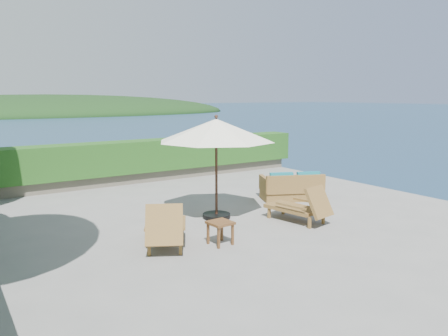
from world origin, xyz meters
TOP-DOWN VIEW (x-y plane):
  - ground at (0.00, 0.00)m, footprint 12.00×12.00m
  - foundation at (0.00, 0.00)m, footprint 12.00×12.00m
  - offshore_island at (25.00, 140.00)m, footprint 126.00×57.60m
  - planter_wall_far at (0.00, 5.60)m, footprint 12.00×0.60m
  - hedge_far at (0.00, 5.60)m, footprint 12.40×0.90m
  - patio_umbrella at (-0.07, 0.55)m, footprint 2.81×2.81m
  - lounge_left at (-1.90, -0.58)m, footprint 1.33×1.70m
  - lounge_right at (1.31, -0.77)m, footprint 0.88×1.59m
  - side_table at (-0.99, -1.03)m, footprint 0.45×0.45m
  - wicker_loveseat at (2.60, 0.95)m, footprint 1.81×1.41m

SIDE VIEW (x-z plane):
  - offshore_island at x=25.00m, z-range -9.30..3.30m
  - foundation at x=0.00m, z-range -3.05..-0.05m
  - ground at x=0.00m, z-range 0.00..0.00m
  - planter_wall_far at x=0.00m, z-range 0.00..0.36m
  - wicker_loveseat at x=2.60m, z-range -0.09..0.71m
  - lounge_right at x=1.31m, z-range -0.07..0.79m
  - side_table at x=-0.99m, z-range 0.15..0.59m
  - lounge_left at x=-1.90m, z-range -0.07..0.84m
  - hedge_far at x=0.00m, z-range 0.35..1.35m
  - patio_umbrella at x=-0.07m, z-range 0.82..3.19m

